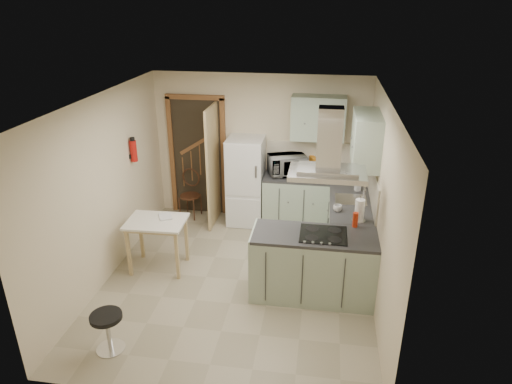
% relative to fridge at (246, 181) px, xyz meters
% --- Properties ---
extents(floor, '(4.20, 4.20, 0.00)m').
position_rel_fridge_xyz_m(floor, '(0.20, -1.80, -0.75)').
color(floor, tan).
rests_on(floor, ground).
extents(ceiling, '(4.20, 4.20, 0.00)m').
position_rel_fridge_xyz_m(ceiling, '(0.20, -1.80, 1.75)').
color(ceiling, silver).
rests_on(ceiling, back_wall).
extents(back_wall, '(3.60, 0.00, 3.60)m').
position_rel_fridge_xyz_m(back_wall, '(0.20, 0.30, 0.50)').
color(back_wall, beige).
rests_on(back_wall, floor).
extents(left_wall, '(0.00, 4.20, 4.20)m').
position_rel_fridge_xyz_m(left_wall, '(-1.60, -1.80, 0.50)').
color(left_wall, beige).
rests_on(left_wall, floor).
extents(right_wall, '(0.00, 4.20, 4.20)m').
position_rel_fridge_xyz_m(right_wall, '(2.00, -1.80, 0.50)').
color(right_wall, beige).
rests_on(right_wall, floor).
extents(doorway, '(1.10, 0.12, 2.10)m').
position_rel_fridge_xyz_m(doorway, '(-0.90, 0.27, 0.30)').
color(doorway, brown).
rests_on(doorway, floor).
extents(fridge, '(0.60, 0.60, 1.50)m').
position_rel_fridge_xyz_m(fridge, '(0.00, 0.00, 0.00)').
color(fridge, white).
rests_on(fridge, floor).
extents(counter_back, '(1.08, 0.60, 0.90)m').
position_rel_fridge_xyz_m(counter_back, '(0.86, 0.00, -0.30)').
color(counter_back, '#9EB2A0').
rests_on(counter_back, floor).
extents(counter_right, '(0.60, 1.95, 0.90)m').
position_rel_fridge_xyz_m(counter_right, '(1.70, -0.68, -0.30)').
color(counter_right, '#9EB2A0').
rests_on(counter_right, floor).
extents(splashback, '(1.68, 0.02, 0.50)m').
position_rel_fridge_xyz_m(splashback, '(1.16, 0.29, 0.40)').
color(splashback, beige).
rests_on(splashback, counter_back).
extents(wall_cabinet_back, '(0.85, 0.35, 0.70)m').
position_rel_fridge_xyz_m(wall_cabinet_back, '(1.15, 0.12, 1.10)').
color(wall_cabinet_back, '#9EB2A0').
rests_on(wall_cabinet_back, back_wall).
extents(wall_cabinet_right, '(0.35, 0.90, 0.70)m').
position_rel_fridge_xyz_m(wall_cabinet_right, '(1.82, -0.95, 1.10)').
color(wall_cabinet_right, '#9EB2A0').
rests_on(wall_cabinet_right, right_wall).
extents(peninsula, '(1.55, 0.65, 0.90)m').
position_rel_fridge_xyz_m(peninsula, '(1.22, -1.98, -0.30)').
color(peninsula, '#9EB2A0').
rests_on(peninsula, floor).
extents(hob, '(0.58, 0.50, 0.01)m').
position_rel_fridge_xyz_m(hob, '(1.32, -1.98, 0.16)').
color(hob, black).
rests_on(hob, peninsula).
extents(extractor_hood, '(0.90, 0.55, 0.10)m').
position_rel_fridge_xyz_m(extractor_hood, '(1.32, -1.98, 0.97)').
color(extractor_hood, silver).
rests_on(extractor_hood, ceiling).
extents(sink, '(0.45, 0.40, 0.01)m').
position_rel_fridge_xyz_m(sink, '(1.70, -0.85, 0.16)').
color(sink, silver).
rests_on(sink, counter_right).
extents(fire_extinguisher, '(0.10, 0.10, 0.32)m').
position_rel_fridge_xyz_m(fire_extinguisher, '(-1.54, -0.90, 0.75)').
color(fire_extinguisher, '#B2140F').
rests_on(fire_extinguisher, left_wall).
extents(drop_leaf_table, '(0.83, 0.63, 0.76)m').
position_rel_fridge_xyz_m(drop_leaf_table, '(-0.98, -1.66, -0.37)').
color(drop_leaf_table, tan).
rests_on(drop_leaf_table, floor).
extents(bentwood_chair, '(0.41, 0.41, 0.78)m').
position_rel_fridge_xyz_m(bentwood_chair, '(-1.01, 0.04, -0.36)').
color(bentwood_chair, '#432A16').
rests_on(bentwood_chair, floor).
extents(stool, '(0.46, 0.46, 0.47)m').
position_rel_fridge_xyz_m(stool, '(-0.96, -3.34, -0.52)').
color(stool, black).
rests_on(stool, floor).
extents(microwave, '(0.70, 0.59, 0.33)m').
position_rel_fridge_xyz_m(microwave, '(0.69, 0.05, 0.31)').
color(microwave, black).
rests_on(microwave, counter_back).
extents(kettle, '(0.16, 0.16, 0.23)m').
position_rel_fridge_xyz_m(kettle, '(1.34, 0.04, 0.26)').
color(kettle, white).
rests_on(kettle, counter_back).
extents(cereal_box, '(0.14, 0.20, 0.27)m').
position_rel_fridge_xyz_m(cereal_box, '(1.11, 0.20, 0.29)').
color(cereal_box, orange).
rests_on(cereal_box, counter_back).
extents(soap_bottle, '(0.10, 0.10, 0.17)m').
position_rel_fridge_xyz_m(soap_bottle, '(1.81, -0.49, 0.23)').
color(soap_bottle, silver).
rests_on(soap_bottle, counter_right).
extents(paper_towel, '(0.15, 0.15, 0.32)m').
position_rel_fridge_xyz_m(paper_towel, '(1.78, -1.52, 0.31)').
color(paper_towel, white).
rests_on(paper_towel, counter_right).
extents(cup, '(0.15, 0.15, 0.09)m').
position_rel_fridge_xyz_m(cup, '(1.50, -1.27, 0.20)').
color(cup, silver).
rests_on(cup, counter_right).
extents(red_bottle, '(0.07, 0.07, 0.20)m').
position_rel_fridge_xyz_m(red_bottle, '(1.72, -1.70, 0.25)').
color(red_bottle, red).
rests_on(red_bottle, peninsula).
extents(book, '(0.26, 0.28, 0.10)m').
position_rel_fridge_xyz_m(book, '(-0.96, -1.57, 0.06)').
color(book, '#A54237').
rests_on(book, drop_leaf_table).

